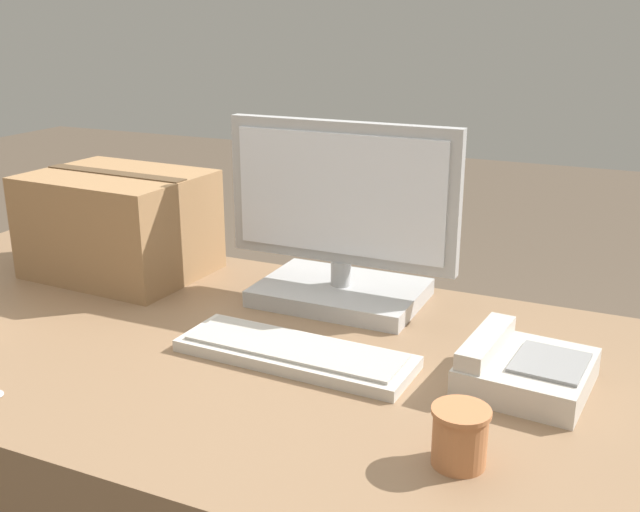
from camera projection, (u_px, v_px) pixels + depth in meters
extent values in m
cube|color=#8C6B4C|center=(203.00, 498.00, 1.58)|extent=(1.80, 0.90, 0.75)
cube|color=#B7B7B7|center=(341.00, 293.00, 1.63)|extent=(0.35, 0.25, 0.04)
cylinder|color=#B2B2B2|center=(341.00, 273.00, 1.62)|extent=(0.04, 0.04, 0.06)
cube|color=#B2B2B2|center=(342.00, 193.00, 1.56)|extent=(0.51, 0.03, 0.30)
cube|color=white|center=(338.00, 195.00, 1.55)|extent=(0.46, 0.01, 0.25)
cube|color=beige|center=(295.00, 354.00, 1.36)|extent=(0.44, 0.16, 0.02)
cube|color=#B7B2A8|center=(295.00, 347.00, 1.35)|extent=(0.41, 0.13, 0.01)
cube|color=beige|center=(527.00, 373.00, 1.25)|extent=(0.22, 0.23, 0.05)
cube|color=beige|center=(486.00, 342.00, 1.27)|extent=(0.06, 0.20, 0.03)
cube|color=gray|center=(550.00, 362.00, 1.23)|extent=(0.12, 0.14, 0.01)
cylinder|color=#BC7547|center=(460.00, 439.00, 1.03)|extent=(0.08, 0.08, 0.08)
cylinder|color=#BC7547|center=(461.00, 411.00, 1.02)|extent=(0.08, 0.08, 0.01)
cube|color=#9E754C|center=(119.00, 224.00, 1.78)|extent=(0.41, 0.32, 0.24)
cube|color=brown|center=(115.00, 173.00, 1.74)|extent=(0.39, 0.06, 0.00)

